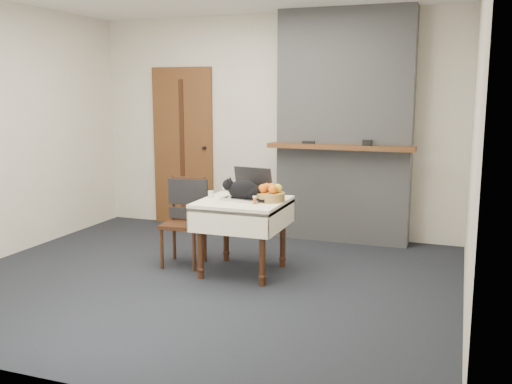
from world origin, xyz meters
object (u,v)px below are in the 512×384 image
laptop (249,191)px  fruit_basket (270,194)px  door (183,147)px  pill_bottle (255,200)px  chair (186,209)px  cream_jar (211,194)px  side_table (243,212)px  cat (244,191)px

laptop → fruit_basket: (0.22, -0.04, -0.01)m
door → pill_bottle: (1.64, -1.80, -0.26)m
door → chair: bearing=-62.1°
door → laptop: door is taller
laptop → pill_bottle: laptop is taller
door → cream_jar: (1.14, -1.65, -0.27)m
laptop → chair: size_ratio=0.50×
cream_jar → pill_bottle: bearing=-16.5°
pill_bottle → fruit_basket: (0.08, 0.19, 0.03)m
laptop → pill_bottle: 0.27m
door → side_table: (1.47, -1.66, -0.41)m
side_table → fruit_basket: (0.25, 0.05, 0.18)m
side_table → pill_bottle: (0.17, -0.14, 0.15)m
cream_jar → chair: bearing=162.6°
pill_bottle → side_table: bearing=140.3°
side_table → pill_bottle: 0.27m
door → laptop: bearing=-46.5°
side_table → pill_bottle: size_ratio=10.59×
door → side_table: door is taller
chair → door: bearing=111.1°
laptop → cream_jar: bearing=-159.2°
cat → chair: (-0.67, 0.12, -0.24)m
pill_bottle → chair: 0.87m
side_table → laptop: laptop is taller
fruit_basket → door: bearing=136.9°
side_table → fruit_basket: bearing=10.5°
pill_bottle → fruit_basket: bearing=67.3°
laptop → chair: bearing=-173.5°
side_table → cream_jar: cream_jar is taller
cat → cream_jar: cat is taller
fruit_basket → cream_jar: bearing=-175.9°
side_table → laptop: size_ratio=1.79×
cat → chair: cat is taller
cat → pill_bottle: size_ratio=6.13×
fruit_basket → cat: bearing=-164.3°
laptop → cat: (-0.00, -0.10, 0.02)m
chair → cream_jar: bearing=-24.2°
cat → chair: bearing=166.0°
cat → cream_jar: 0.36m
cream_jar → fruit_basket: size_ratio=0.23×
door → pill_bottle: size_ratio=27.14×
door → chair: door is taller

